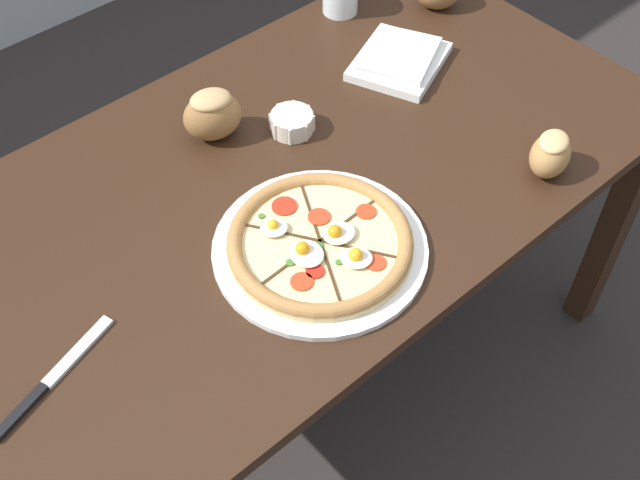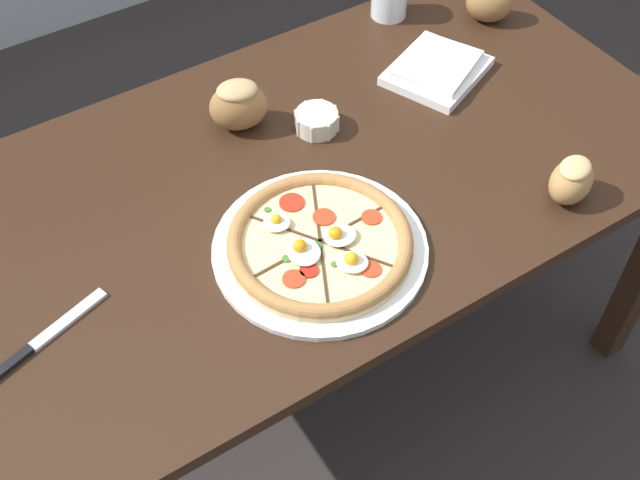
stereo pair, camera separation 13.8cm
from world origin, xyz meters
The scene contains 8 objects.
ground_plane centered at (0.00, 0.00, 0.00)m, with size 12.00×12.00×0.00m, color #2D2826.
dining_table centered at (0.00, 0.00, 0.63)m, with size 1.46×0.82×0.72m.
pizza centered at (-0.11, -0.18, 0.74)m, with size 0.38×0.38×0.05m.
ramekin_bowl centered at (0.06, 0.10, 0.75)m, with size 0.09×0.09×0.04m.
napkin_folded centered at (0.37, 0.10, 0.74)m, with size 0.25×0.24×0.04m.
bread_piece_mid centered at (0.35, -0.31, 0.77)m, with size 0.12×0.10×0.09m.
bread_piece_far centered at (-0.06, 0.19, 0.78)m, with size 0.14×0.12×0.10m.
knife_main centered at (-0.58, -0.10, 0.73)m, with size 0.25×0.09×0.01m.
Camera 1 is at (-0.70, -0.85, 1.81)m, focal length 45.00 mm.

